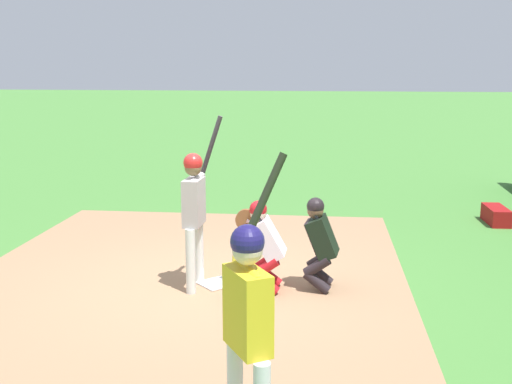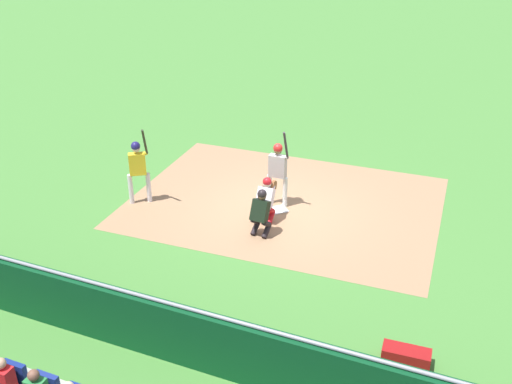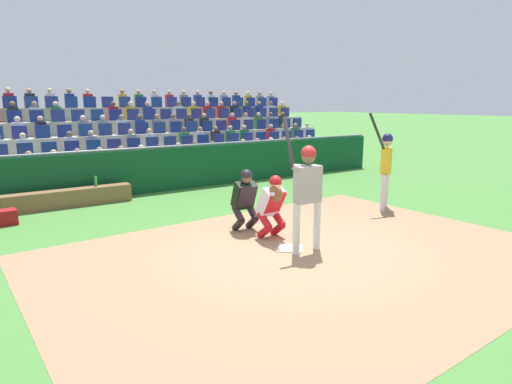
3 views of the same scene
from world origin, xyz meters
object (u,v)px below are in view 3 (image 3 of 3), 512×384
home_plate_marker (290,248)px  dugout_bench (70,198)px  catcher_crouching (272,203)px  batter_at_plate (307,186)px  home_plate_umpire (245,197)px  on_deck_batter (386,162)px  water_bottle_on_bench (96,181)px

home_plate_marker → dugout_bench: (2.54, -5.68, 0.20)m
home_plate_marker → catcher_crouching: size_ratio=0.35×
batter_at_plate → home_plate_umpire: bearing=-84.0°
on_deck_batter → dugout_bench: bearing=-36.2°
batter_at_plate → on_deck_batter: 3.87m
dugout_bench → home_plate_marker: bearing=114.1°
batter_at_plate → dugout_bench: (2.68, -5.94, -0.96)m
dugout_bench → batter_at_plate: bearing=114.3°
catcher_crouching → on_deck_batter: size_ratio=0.54×
home_plate_marker → home_plate_umpire: (0.03, -1.42, 0.69)m
batter_at_plate → catcher_crouching: 1.06m
batter_at_plate → dugout_bench: 6.59m
batter_at_plate → on_deck_batter: batter_at_plate is taller
home_plate_umpire → dugout_bench: home_plate_umpire is taller
water_bottle_on_bench → on_deck_batter: on_deck_batter is taller
home_plate_marker → batter_at_plate: batter_at_plate is taller
batter_at_plate → water_bottle_on_bench: 6.35m
catcher_crouching → dugout_bench: catcher_crouching is taller
home_plate_marker → dugout_bench: bearing=-65.9°
dugout_bench → on_deck_batter: (-6.33, 4.62, 0.95)m
catcher_crouching → home_plate_umpire: size_ratio=0.98×
water_bottle_on_bench → on_deck_batter: bearing=140.3°
batter_at_plate → water_bottle_on_bench: bearing=-71.5°
catcher_crouching → dugout_bench: (2.65, -5.00, -0.49)m
catcher_crouching → home_plate_umpire: 0.75m
batter_at_plate → catcher_crouching: bearing=-87.9°
water_bottle_on_bench → batter_at_plate: bearing=108.5°
catcher_crouching → dugout_bench: size_ratio=0.42×
batter_at_plate → catcher_crouching: size_ratio=1.86×
home_plate_umpire → dugout_bench: (2.51, -4.26, -0.48)m
dugout_bench → water_bottle_on_bench: 0.77m
home_plate_umpire → on_deck_batter: 3.87m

